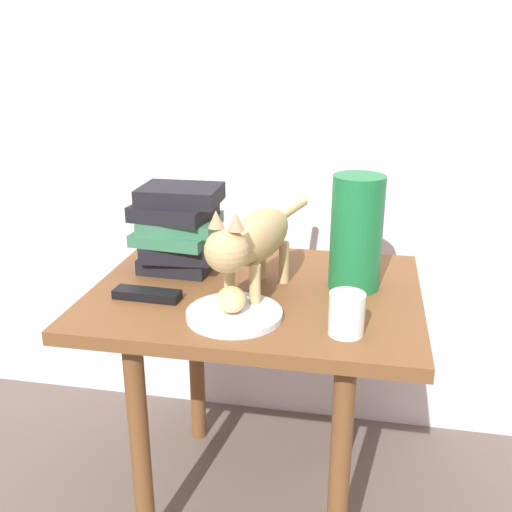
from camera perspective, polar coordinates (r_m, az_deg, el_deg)
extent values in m
plane|color=brown|center=(1.69, 0.00, -22.13)|extent=(6.00, 6.00, 0.00)
cube|color=silver|center=(1.65, 2.85, 18.95)|extent=(4.00, 0.04, 2.20)
cube|color=brown|center=(1.36, 0.00, -3.75)|extent=(0.75, 0.58, 0.03)
cylinder|color=brown|center=(1.39, -11.13, -17.92)|extent=(0.04, 0.04, 0.57)
cylinder|color=brown|center=(1.32, 8.07, -20.31)|extent=(0.04, 0.04, 0.57)
cylinder|color=brown|center=(1.74, -5.81, -9.31)|extent=(0.04, 0.04, 0.57)
cylinder|color=brown|center=(1.68, 8.94, -10.64)|extent=(0.04, 0.04, 0.57)
cylinder|color=silver|center=(1.22, -2.12, -5.65)|extent=(0.20, 0.20, 0.01)
ellipsoid|color=#E0BC7A|center=(1.21, -2.40, -4.22)|extent=(0.08, 0.09, 0.05)
cylinder|color=tan|center=(1.24, -0.11, -3.01)|extent=(0.02, 0.02, 0.10)
cylinder|color=tan|center=(1.26, -2.57, -2.55)|extent=(0.02, 0.02, 0.10)
cylinder|color=tan|center=(1.38, 2.72, -0.63)|extent=(0.02, 0.02, 0.10)
cylinder|color=tan|center=(1.40, 0.44, -0.26)|extent=(0.02, 0.02, 0.10)
ellipsoid|color=tan|center=(1.29, 0.28, 1.94)|extent=(0.15, 0.27, 0.11)
sphere|color=tan|center=(1.16, -2.86, 0.51)|extent=(0.09, 0.09, 0.09)
cone|color=#DD8460|center=(1.13, -1.93, 3.33)|extent=(0.03, 0.03, 0.03)
cone|color=#DD8460|center=(1.15, -3.89, 3.59)|extent=(0.03, 0.03, 0.03)
cylinder|color=tan|center=(1.47, 3.58, 4.54)|extent=(0.06, 0.16, 0.02)
cube|color=black|center=(1.48, -7.51, -0.52)|extent=(0.18, 0.15, 0.04)
cube|color=black|center=(1.46, -7.30, 0.74)|extent=(0.18, 0.16, 0.04)
cube|color=#336B4C|center=(1.44, -7.79, 1.97)|extent=(0.20, 0.17, 0.03)
cube|color=#336B4C|center=(1.45, -7.28, 3.18)|extent=(0.18, 0.16, 0.03)
cube|color=black|center=(1.43, -7.98, 4.35)|extent=(0.20, 0.17, 0.04)
cube|color=black|center=(1.43, -7.33, 5.91)|extent=(0.19, 0.14, 0.04)
cylinder|color=#196B38|center=(1.34, 9.69, 2.22)|extent=(0.12, 0.12, 0.26)
cylinder|color=silver|center=(1.15, 8.76, -5.55)|extent=(0.07, 0.07, 0.08)
cylinder|color=silver|center=(1.16, 8.71, -6.46)|extent=(0.06, 0.06, 0.04)
cube|color=black|center=(1.32, -10.49, -3.68)|extent=(0.15, 0.05, 0.02)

